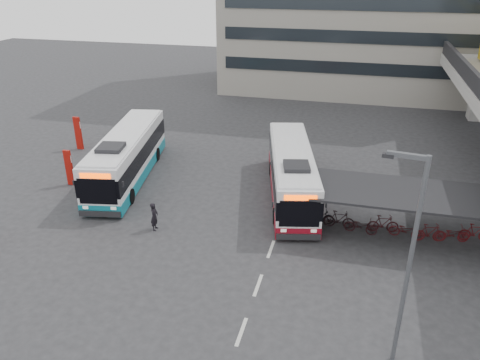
% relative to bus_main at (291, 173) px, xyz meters
% --- Properties ---
extents(ground, '(120.00, 120.00, 0.00)m').
position_rel_bus_main_xyz_m(ground, '(-2.51, -6.23, -1.50)').
color(ground, '#28282B').
rests_on(ground, ground).
extents(bike_shelter, '(10.00, 4.00, 2.54)m').
position_rel_bus_main_xyz_m(bike_shelter, '(5.96, -3.23, -0.20)').
color(bike_shelter, '#595B60').
rests_on(bike_shelter, ground).
extents(road_markings, '(0.15, 7.60, 0.01)m').
position_rel_bus_main_xyz_m(road_markings, '(-0.01, -9.23, -1.49)').
color(road_markings, beige).
rests_on(road_markings, ground).
extents(bus_main, '(4.75, 11.16, 3.23)m').
position_rel_bus_main_xyz_m(bus_main, '(0.00, 0.00, 0.00)').
color(bus_main, white).
rests_on(bus_main, ground).
extents(bus_teal, '(4.51, 11.61, 3.36)m').
position_rel_bus_main_xyz_m(bus_teal, '(-10.84, -0.11, 0.06)').
color(bus_teal, white).
rests_on(bus_teal, ground).
extents(pedestrian, '(0.42, 0.60, 1.57)m').
position_rel_bus_main_xyz_m(pedestrian, '(-6.42, -5.88, -0.71)').
color(pedestrian, black).
rests_on(pedestrian, ground).
extents(lamp_post, '(1.40, 0.35, 7.95)m').
position_rel_bus_main_xyz_m(lamp_post, '(5.52, -12.20, 3.03)').
color(lamp_post, '#595B60').
rests_on(lamp_post, ground).
extents(sign_totem_mid, '(0.51, 0.16, 2.37)m').
position_rel_bus_main_xyz_m(sign_totem_mid, '(-13.99, -2.01, -0.27)').
color(sign_totem_mid, '#9D1109').
rests_on(sign_totem_mid, ground).
extents(sign_totem_north, '(0.55, 0.18, 2.56)m').
position_rel_bus_main_xyz_m(sign_totem_north, '(-16.99, 3.88, -0.17)').
color(sign_totem_north, '#9D1109').
rests_on(sign_totem_north, ground).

